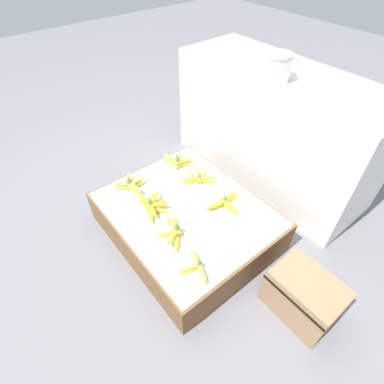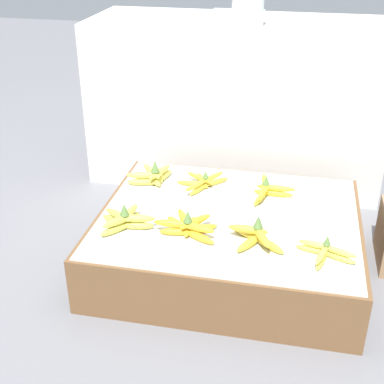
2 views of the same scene
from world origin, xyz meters
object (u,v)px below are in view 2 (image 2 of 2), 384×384
banana_bunch_front_right (325,252)px  foam_tray_white (145,18)px  banana_bunch_front_midleft (188,226)px  banana_bunch_middle_midright (267,189)px  banana_bunch_front_midright (255,236)px  banana_bunch_front_left (125,220)px  banana_bunch_middle_left (153,175)px  banana_bunch_middle_midleft (203,182)px  glass_jar (248,9)px

banana_bunch_front_right → foam_tray_white: size_ratio=0.70×
banana_bunch_front_midleft → banana_bunch_middle_midright: bearing=53.9°
banana_bunch_front_midright → banana_bunch_front_left: bearing=178.7°
banana_bunch_front_midleft → banana_bunch_middle_left: banana_bunch_middle_left is taller
banana_bunch_front_midleft → banana_bunch_front_midright: bearing=-4.3°
banana_bunch_middle_left → foam_tray_white: bearing=107.3°
banana_bunch_front_right → banana_bunch_middle_left: size_ratio=1.16×
banana_bunch_front_midleft → banana_bunch_front_midright: size_ratio=1.11×
banana_bunch_middle_midleft → glass_jar: size_ratio=1.50×
banana_bunch_front_left → banana_bunch_front_midleft: banana_bunch_front_left is taller
banana_bunch_middle_midright → banana_bunch_front_left: bearing=-143.8°
banana_bunch_front_midright → banana_bunch_front_midleft: bearing=175.7°
banana_bunch_front_midright → foam_tray_white: foam_tray_white is taller
banana_bunch_front_midleft → glass_jar: 1.08m
banana_bunch_middle_midleft → banana_bunch_middle_midright: size_ratio=0.90×
banana_bunch_middle_midleft → foam_tray_white: bearing=125.6°
banana_bunch_front_left → glass_jar: size_ratio=1.45×
banana_bunch_middle_left → banana_bunch_middle_midright: size_ratio=0.70×
banana_bunch_middle_midright → foam_tray_white: (-0.67, 0.57, 0.57)m
foam_tray_white → banana_bunch_middle_midleft: bearing=-54.4°
banana_bunch_front_midleft → banana_bunch_middle_midright: banana_bunch_front_midleft is taller
glass_jar → banana_bunch_middle_midleft: bearing=-102.6°
banana_bunch_front_midright → glass_jar: glass_jar is taller
banana_bunch_middle_left → banana_bunch_middle_midright: banana_bunch_middle_left is taller
banana_bunch_middle_midleft → banana_bunch_middle_midright: bearing=-4.5°
banana_bunch_front_right → banana_bunch_middle_midright: size_ratio=0.81×
banana_bunch_middle_midright → glass_jar: bearing=108.7°
banana_bunch_front_left → banana_bunch_front_midleft: (0.24, 0.01, -0.00)m
banana_bunch_front_right → banana_bunch_front_left: bearing=175.6°
banana_bunch_front_left → banana_bunch_front_midleft: size_ratio=0.93×
glass_jar → foam_tray_white: glass_jar is taller
banana_bunch_middle_midright → banana_bunch_middle_left: bearing=178.3°
banana_bunch_middle_left → glass_jar: size_ratio=1.16×
banana_bunch_middle_midright → glass_jar: size_ratio=1.66×
glass_jar → banana_bunch_front_left: bearing=-110.8°
banana_bunch_front_left → banana_bunch_front_midright: same height
banana_bunch_front_midleft → banana_bunch_middle_midleft: banana_bunch_front_midleft is taller
banana_bunch_front_left → banana_bunch_front_midright: size_ratio=1.03×
banana_bunch_middle_left → banana_bunch_middle_midleft: size_ratio=0.77×
banana_bunch_front_left → banana_bunch_front_midleft: bearing=1.9°
glass_jar → banana_bunch_front_right: bearing=-66.6°
banana_bunch_front_right → glass_jar: size_ratio=1.35×
banana_bunch_front_left → banana_bunch_front_right: banana_bunch_front_left is taller
banana_bunch_front_midright → banana_bunch_front_right: (0.24, -0.05, -0.01)m
banana_bunch_front_left → banana_bunch_middle_midright: banana_bunch_front_left is taller
banana_bunch_front_midleft → foam_tray_white: foam_tray_white is taller
banana_bunch_front_midleft → foam_tray_white: size_ratio=0.82×
banana_bunch_middle_left → glass_jar: 0.86m
banana_bunch_front_midleft → banana_bunch_front_right: (0.49, -0.06, -0.00)m
banana_bunch_front_left → glass_jar: 1.13m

